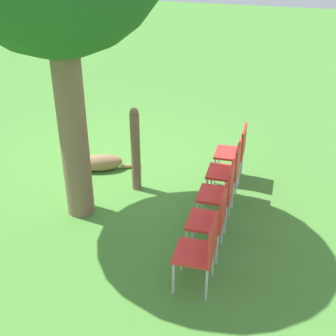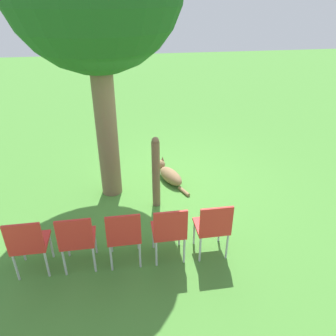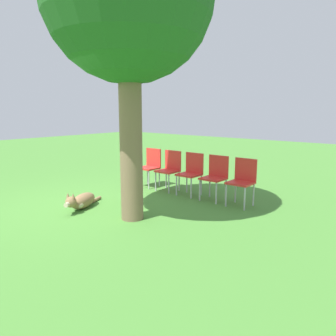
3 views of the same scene
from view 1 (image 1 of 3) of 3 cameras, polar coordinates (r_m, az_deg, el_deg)
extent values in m
plane|color=#478433|center=(7.41, -8.06, -0.80)|extent=(30.00, 30.00, 0.00)
cylinder|color=#7A6047|center=(5.95, -11.67, 5.91)|extent=(0.36, 0.36, 2.75)
ellipsoid|color=olive|center=(7.47, -8.19, 0.66)|extent=(0.73, 0.51, 0.27)
ellipsoid|color=#C6B293|center=(7.48, -9.61, 0.47)|extent=(0.31, 0.30, 0.16)
sphere|color=olive|center=(7.45, -11.25, 1.00)|extent=(0.25, 0.25, 0.19)
cylinder|color=#C6B293|center=(7.46, -12.09, 0.84)|extent=(0.11, 0.11, 0.08)
cone|color=olive|center=(7.35, -11.35, 1.60)|extent=(0.06, 0.06, 0.09)
cone|color=olive|center=(7.44, -11.32, 1.97)|extent=(0.06, 0.06, 0.09)
cylinder|color=olive|center=(7.52, -4.62, 0.23)|extent=(0.31, 0.18, 0.07)
cylinder|color=brown|center=(6.72, -3.97, 1.95)|extent=(0.14, 0.14, 1.20)
sphere|color=brown|center=(6.45, -4.16, 6.85)|extent=(0.12, 0.12, 0.12)
cube|color=red|center=(7.07, 7.50, 1.81)|extent=(0.42, 0.44, 0.04)
cube|color=red|center=(6.95, 9.20, 3.29)|extent=(0.03, 0.44, 0.42)
cylinder|color=#B7B7BC|center=(7.03, 5.71, -0.38)|extent=(0.03, 0.03, 0.43)
cylinder|color=#B7B7BC|center=(7.36, 6.20, 1.04)|extent=(0.03, 0.03, 0.43)
cylinder|color=#B7B7BC|center=(7.00, 8.61, -0.75)|extent=(0.03, 0.03, 0.43)
cylinder|color=#B7B7BC|center=(7.33, 8.98, 0.70)|extent=(0.03, 0.03, 0.43)
cube|color=red|center=(6.55, 6.68, -0.53)|extent=(0.42, 0.44, 0.04)
cube|color=red|center=(6.42, 8.50, 1.04)|extent=(0.03, 0.44, 0.42)
cylinder|color=#B7B7BC|center=(6.52, 4.74, -2.90)|extent=(0.03, 0.03, 0.43)
cylinder|color=#B7B7BC|center=(6.84, 5.32, -1.25)|extent=(0.03, 0.03, 0.43)
cylinder|color=#B7B7BC|center=(6.49, 7.87, -3.31)|extent=(0.03, 0.03, 0.43)
cylinder|color=#B7B7BC|center=(6.81, 8.31, -1.63)|extent=(0.03, 0.03, 0.43)
cube|color=red|center=(6.04, 5.72, -3.26)|extent=(0.42, 0.44, 0.04)
cube|color=red|center=(5.90, 7.68, -1.62)|extent=(0.03, 0.44, 0.42)
cylinder|color=#B7B7BC|center=(6.03, 3.61, -5.83)|extent=(0.03, 0.03, 0.43)
cylinder|color=#B7B7BC|center=(6.34, 4.30, -3.91)|extent=(0.03, 0.03, 0.43)
cylinder|color=#B7B7BC|center=(5.99, 7.01, -6.30)|extent=(0.03, 0.03, 0.43)
cylinder|color=#B7B7BC|center=(6.30, 7.52, -4.34)|extent=(0.03, 0.03, 0.43)
cube|color=red|center=(5.55, 4.58, -6.48)|extent=(0.42, 0.44, 0.04)
cube|color=red|center=(5.39, 6.70, -4.78)|extent=(0.03, 0.44, 0.42)
cylinder|color=#B7B7BC|center=(5.56, 2.27, -9.26)|extent=(0.03, 0.03, 0.43)
cylinder|color=#B7B7BC|center=(5.86, 3.09, -7.01)|extent=(0.03, 0.03, 0.43)
cylinder|color=#B7B7BC|center=(5.52, 5.97, -9.81)|extent=(0.03, 0.03, 0.43)
cylinder|color=#B7B7BC|center=(5.82, 6.59, -7.51)|extent=(0.03, 0.03, 0.43)
cube|color=red|center=(5.08, 3.20, -10.31)|extent=(0.42, 0.44, 0.04)
cube|color=red|center=(4.91, 5.51, -8.58)|extent=(0.03, 0.44, 0.42)
cylinder|color=#B7B7BC|center=(5.12, 0.65, -13.31)|extent=(0.03, 0.03, 0.43)
cylinder|color=#B7B7BC|center=(5.40, 1.65, -10.66)|extent=(0.03, 0.03, 0.43)
cylinder|color=#B7B7BC|center=(5.07, 4.72, -13.96)|extent=(0.03, 0.03, 0.43)
cylinder|color=#B7B7BC|center=(5.35, 5.48, -11.24)|extent=(0.03, 0.03, 0.43)
camera|label=2|loc=(5.82, 45.80, 17.49)|focal=35.00mm
camera|label=3|loc=(6.50, -60.76, -3.35)|focal=35.00mm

